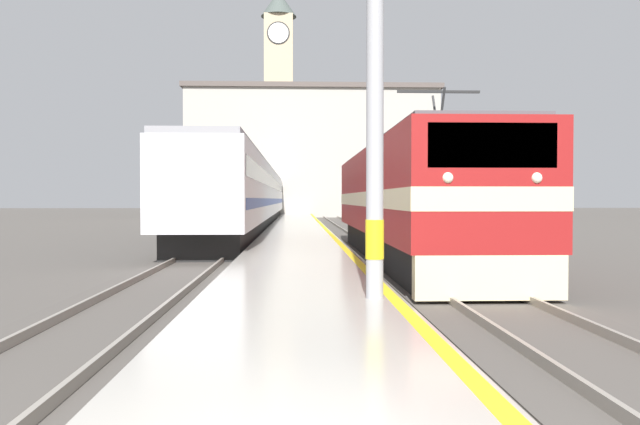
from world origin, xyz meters
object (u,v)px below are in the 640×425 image
at_px(clock_tower, 279,97).
at_px(locomotive_train, 408,201).
at_px(passenger_train, 254,196).
at_px(catenary_mast, 381,51).

bearing_deg(clock_tower, locomotive_train, -84.33).
bearing_deg(locomotive_train, passenger_train, 105.12).
xyz_separation_m(catenary_mast, clock_tower, (-3.42, 66.40, 10.11)).
bearing_deg(catenary_mast, locomotive_train, 77.51).
distance_m(locomotive_train, clock_tower, 58.12).
height_order(locomotive_train, passenger_train, locomotive_train).
bearing_deg(catenary_mast, clock_tower, 92.94).
distance_m(catenary_mast, clock_tower, 67.25).
bearing_deg(locomotive_train, clock_tower, 95.67).
distance_m(locomotive_train, catenary_mast, 10.39).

